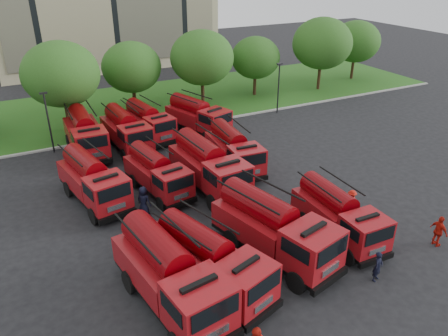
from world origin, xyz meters
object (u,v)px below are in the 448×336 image
at_px(fire_truck_11, 197,116).
at_px(firefighter_2, 435,245).
at_px(fire_truck_5, 157,173).
at_px(fire_truck_7, 234,150).
at_px(firefighter_4, 145,214).
at_px(fire_truck_1, 210,261).
at_px(fire_truck_6, 208,166).
at_px(firefighter_5, 249,163).
at_px(firefighter_0, 375,280).
at_px(fire_truck_2, 274,228).
at_px(fire_truck_0, 170,274).
at_px(fire_truck_10, 148,122).
at_px(fire_truck_3, 338,215).
at_px(firefighter_3, 350,212).
at_px(fire_truck_4, 93,180).
at_px(fire_truck_8, 85,134).
at_px(fire_truck_9, 126,130).

relative_size(fire_truck_11, firefighter_2, 3.86).
relative_size(fire_truck_5, fire_truck_7, 0.96).
bearing_deg(firefighter_2, firefighter_4, 53.56).
relative_size(fire_truck_1, firefighter_4, 3.79).
xyz_separation_m(fire_truck_6, firefighter_5, (4.56, 2.27, -1.74)).
distance_m(firefighter_0, firefighter_2, 5.18).
relative_size(fire_truck_6, fire_truck_7, 1.13).
bearing_deg(firefighter_0, fire_truck_2, 109.19).
height_order(fire_truck_0, fire_truck_1, fire_truck_0).
bearing_deg(fire_truck_5, firefighter_5, -1.30).
relative_size(fire_truck_10, firefighter_4, 3.53).
bearing_deg(fire_truck_10, firefighter_4, -118.72).
height_order(fire_truck_3, fire_truck_10, fire_truck_10).
bearing_deg(firefighter_5, firefighter_2, 110.43).
xyz_separation_m(fire_truck_6, fire_truck_11, (3.68, 10.13, -0.17)).
relative_size(fire_truck_5, firefighter_3, 4.29).
relative_size(fire_truck_3, fire_truck_6, 0.84).
height_order(fire_truck_1, fire_truck_2, fire_truck_2).
height_order(fire_truck_7, firefighter_4, fire_truck_7).
distance_m(firefighter_4, firefighter_5, 10.22).
relative_size(fire_truck_10, firefighter_0, 4.09).
height_order(fire_truck_3, firefighter_3, fire_truck_3).
height_order(fire_truck_4, firefighter_4, fire_truck_4).
bearing_deg(fire_truck_6, fire_truck_0, -128.45).
xyz_separation_m(fire_truck_4, fire_truck_8, (1.15, 8.26, 0.08)).
bearing_deg(fire_truck_11, fire_truck_6, -127.35).
bearing_deg(fire_truck_5, fire_truck_9, 79.20).
xyz_separation_m(fire_truck_9, fire_truck_10, (2.37, 1.36, -0.08)).
height_order(fire_truck_7, firefighter_2, fire_truck_7).
bearing_deg(fire_truck_10, fire_truck_3, -85.14).
relative_size(fire_truck_1, fire_truck_10, 1.08).
distance_m(fire_truck_10, firefighter_0, 23.82).
relative_size(fire_truck_4, fire_truck_11, 1.01).
relative_size(fire_truck_8, fire_truck_11, 1.01).
bearing_deg(fire_truck_2, fire_truck_6, 75.24).
height_order(fire_truck_8, firefighter_4, fire_truck_8).
relative_size(fire_truck_10, firefighter_2, 3.64).
height_order(fire_truck_5, firefighter_2, fire_truck_5).
relative_size(fire_truck_7, firefighter_2, 3.67).
bearing_deg(firefighter_0, fire_truck_10, 78.14).
bearing_deg(fire_truck_0, fire_truck_11, 54.36).
bearing_deg(firefighter_5, fire_truck_4, 6.71).
relative_size(fire_truck_6, firefighter_4, 4.01).
distance_m(fire_truck_3, fire_truck_11, 18.73).
height_order(fire_truck_0, firefighter_4, fire_truck_0).
distance_m(fire_truck_0, firefighter_3, 13.41).
distance_m(fire_truck_5, fire_truck_9, 8.42).
height_order(fire_truck_7, fire_truck_9, fire_truck_9).
xyz_separation_m(fire_truck_5, firefighter_3, (10.03, -8.05, -1.45)).
bearing_deg(firefighter_2, firefighter_3, 22.23).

